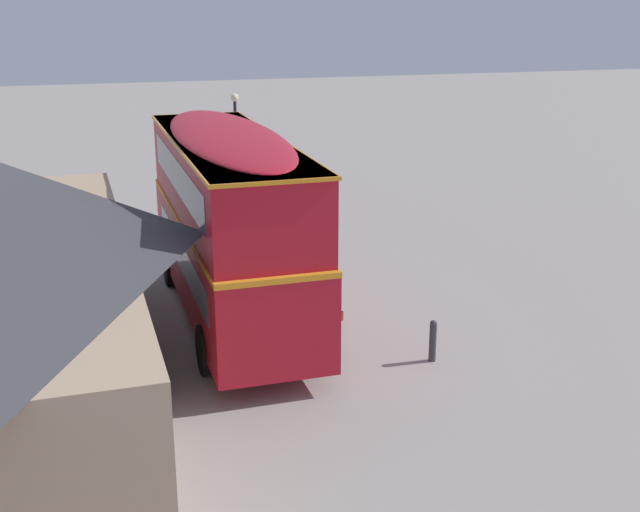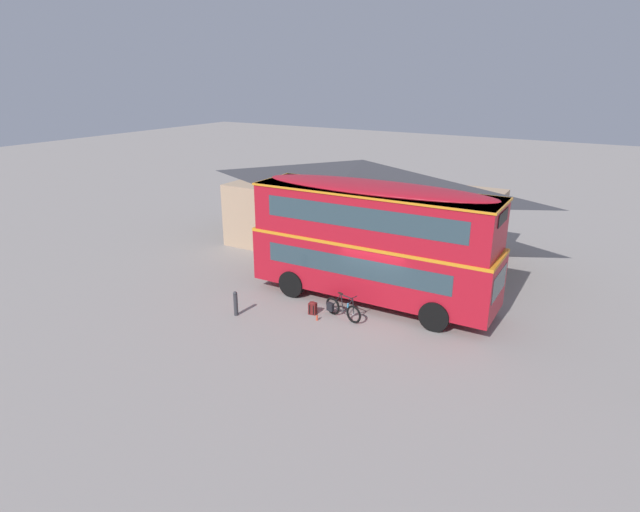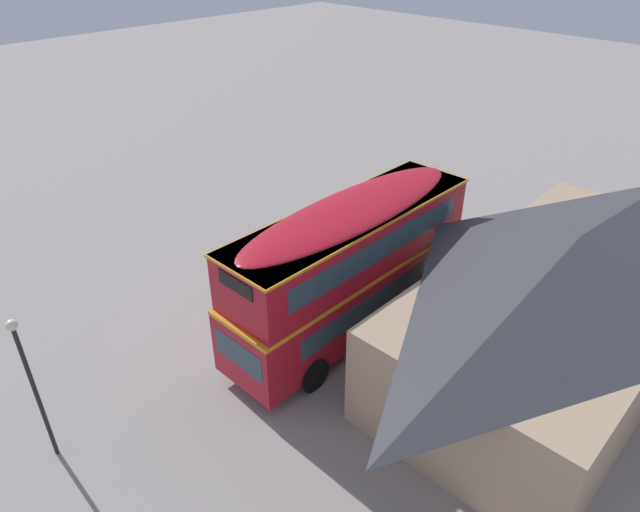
{
  "view_description": "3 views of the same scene",
  "coord_description": "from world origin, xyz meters",
  "px_view_note": "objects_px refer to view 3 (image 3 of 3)",
  "views": [
    {
      "loc": [
        -19.71,
        3.81,
        7.78
      ],
      "look_at": [
        -1.9,
        -1.33,
        1.87
      ],
      "focal_mm": 45.95,
      "sensor_mm": 36.0,
      "label": 1
    },
    {
      "loc": [
        7.65,
        -16.94,
        8.65
      ],
      "look_at": [
        -2.11,
        -0.84,
        2.06
      ],
      "focal_mm": 29.47,
      "sensor_mm": 36.0,
      "label": 2
    },
    {
      "loc": [
        11.25,
        10.94,
        12.5
      ],
      "look_at": [
        -1.09,
        -1.36,
        1.88
      ],
      "focal_mm": 31.71,
      "sensor_mm": 36.0,
      "label": 3
    }
  ],
  "objects_px": {
    "touring_bicycle": "(315,293)",
    "double_decker_bus": "(351,264)",
    "backpack_on_ground": "(331,281)",
    "water_bottle_red_squeeze": "(316,284)",
    "street_lamp": "(30,376)",
    "kerb_bollard": "(343,239)"
  },
  "relations": [
    {
      "from": "double_decker_bus",
      "to": "street_lamp",
      "type": "height_order",
      "value": "double_decker_bus"
    },
    {
      "from": "backpack_on_ground",
      "to": "kerb_bollard",
      "type": "height_order",
      "value": "kerb_bollard"
    },
    {
      "from": "touring_bicycle",
      "to": "water_bottle_red_squeeze",
      "type": "distance_m",
      "value": 0.96
    },
    {
      "from": "backpack_on_ground",
      "to": "touring_bicycle",
      "type": "bearing_deg",
      "value": 12.87
    },
    {
      "from": "double_decker_bus",
      "to": "water_bottle_red_squeeze",
      "type": "height_order",
      "value": "double_decker_bus"
    },
    {
      "from": "double_decker_bus",
      "to": "water_bottle_red_squeeze",
      "type": "xyz_separation_m",
      "value": [
        -0.94,
        -2.6,
        -2.53
      ]
    },
    {
      "from": "double_decker_bus",
      "to": "street_lamp",
      "type": "distance_m",
      "value": 9.77
    },
    {
      "from": "kerb_bollard",
      "to": "touring_bicycle",
      "type": "bearing_deg",
      "value": 27.64
    },
    {
      "from": "water_bottle_red_squeeze",
      "to": "street_lamp",
      "type": "height_order",
      "value": "street_lamp"
    },
    {
      "from": "double_decker_bus",
      "to": "water_bottle_red_squeeze",
      "type": "bearing_deg",
      "value": -109.95
    },
    {
      "from": "double_decker_bus",
      "to": "kerb_bollard",
      "type": "bearing_deg",
      "value": -134.83
    },
    {
      "from": "double_decker_bus",
      "to": "kerb_bollard",
      "type": "xyz_separation_m",
      "value": [
        -3.78,
        -3.8,
        -2.14
      ]
    },
    {
      "from": "street_lamp",
      "to": "touring_bicycle",
      "type": "bearing_deg",
      "value": -179.83
    },
    {
      "from": "double_decker_bus",
      "to": "kerb_bollard",
      "type": "relative_size",
      "value": 10.02
    },
    {
      "from": "backpack_on_ground",
      "to": "water_bottle_red_squeeze",
      "type": "height_order",
      "value": "backpack_on_ground"
    },
    {
      "from": "double_decker_bus",
      "to": "backpack_on_ground",
      "type": "relative_size",
      "value": 19.44
    },
    {
      "from": "touring_bicycle",
      "to": "backpack_on_ground",
      "type": "xyz_separation_m",
      "value": [
        -1.1,
        -0.25,
        -0.11
      ]
    },
    {
      "from": "touring_bicycle",
      "to": "double_decker_bus",
      "type": "bearing_deg",
      "value": 82.28
    },
    {
      "from": "double_decker_bus",
      "to": "touring_bicycle",
      "type": "bearing_deg",
      "value": -97.72
    },
    {
      "from": "touring_bicycle",
      "to": "street_lamp",
      "type": "distance_m",
      "value": 10.13
    },
    {
      "from": "touring_bicycle",
      "to": "water_bottle_red_squeeze",
      "type": "relative_size",
      "value": 7.11
    },
    {
      "from": "backpack_on_ground",
      "to": "street_lamp",
      "type": "xyz_separation_m",
      "value": [
        10.94,
        0.28,
        2.54
      ]
    }
  ]
}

